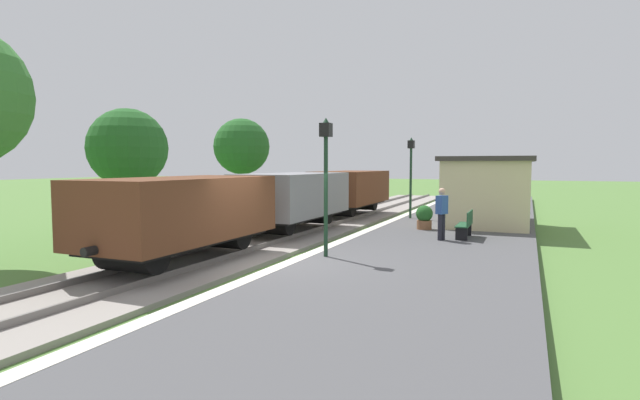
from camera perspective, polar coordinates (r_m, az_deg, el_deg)
ground_plane at (r=12.78m, az=-5.06°, el=-8.14°), size 160.00×160.00×0.00m
platform_slab at (r=11.62m, az=9.17°, el=-8.79°), size 6.00×60.00×0.25m
platform_edge_stripe at (r=12.54m, az=-3.44°, el=-7.18°), size 0.36×60.00×0.01m
track_ballast at (r=14.03m, az=-13.79°, el=-6.88°), size 3.80×60.00×0.12m
rail_near at (r=13.60m, az=-11.36°, el=-6.64°), size 0.07×60.00×0.14m
rail_far at (r=14.45m, az=-16.10°, el=-6.08°), size 0.07×60.00×0.14m
freight_train at (r=18.84m, az=-3.11°, el=0.13°), size 2.50×19.40×2.12m
station_hut at (r=21.63m, az=19.08°, el=1.11°), size 3.50×5.80×2.78m
bench_near_hut at (r=17.16m, az=16.65°, el=-2.70°), size 0.42×1.50×0.91m
bench_down_platform at (r=27.19m, az=19.06°, el=-0.28°), size 0.42×1.50×0.91m
person_waiting at (r=16.42m, az=14.00°, el=-1.33°), size 0.37×0.44×1.71m
potted_planter at (r=19.08m, az=12.06°, el=-1.93°), size 0.64×0.64×0.92m
lamp_post_near at (r=13.00m, az=0.69°, el=4.52°), size 0.28×0.28×3.70m
lamp_post_far at (r=22.78m, az=10.55°, el=4.30°), size 0.28×0.28×3.70m
tree_trackside_mid at (r=20.51m, az=-21.49°, el=5.64°), size 3.06×3.06×4.89m
tree_trackside_far at (r=27.37m, az=-9.13°, el=6.14°), size 3.07×3.07×5.24m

